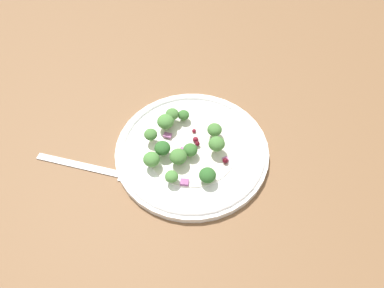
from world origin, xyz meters
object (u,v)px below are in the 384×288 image
object	(u,v)px
broccoli_floret_0	(190,150)
fork	(95,168)
broccoli_floret_2	(151,135)
plate	(192,150)
broccoli_floret_1	(172,114)

from	to	relation	value
broccoli_floret_0	fork	xyz separation A→B (cm)	(13.24, 9.14, -2.60)
broccoli_floret_2	fork	bearing A→B (deg)	55.34
broccoli_floret_2	fork	world-z (taller)	broccoli_floret_2
broccoli_floret_0	broccoli_floret_2	world-z (taller)	broccoli_floret_2
plate	broccoli_floret_2	size ratio (longest dim) A/B	11.55
fork	plate	bearing A→B (deg)	-140.57
fork	broccoli_floret_0	bearing A→B (deg)	-145.39
plate	broccoli_floret_2	bearing A→B (deg)	15.73
broccoli_floret_0	fork	size ratio (longest dim) A/B	0.13
plate	broccoli_floret_1	world-z (taller)	broccoli_floret_1
plate	fork	xyz separation A→B (cm)	(12.85, 10.57, -0.61)
broccoli_floret_1	broccoli_floret_2	bearing A→B (deg)	79.71
plate	broccoli_floret_2	world-z (taller)	broccoli_floret_2
broccoli_floret_0	fork	world-z (taller)	broccoli_floret_0
plate	broccoli_floret_0	bearing A→B (deg)	105.43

